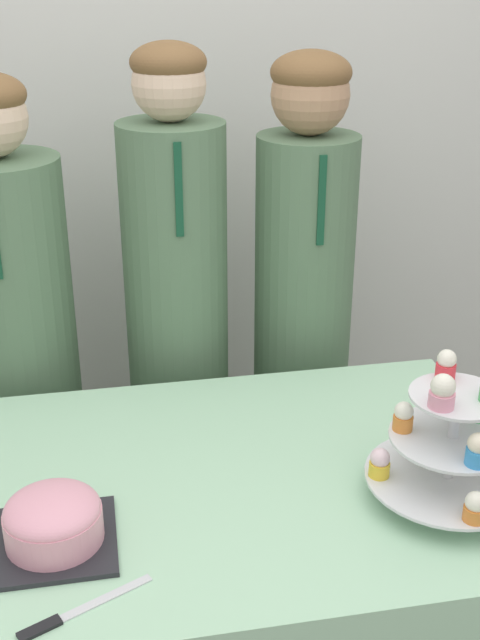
{
  "coord_description": "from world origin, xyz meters",
  "views": [
    {
      "loc": [
        -0.19,
        -0.89,
        1.66
      ],
      "look_at": [
        0.06,
        0.44,
        1.04
      ],
      "focal_mm": 45.0,
      "sensor_mm": 36.0,
      "label": 1
    }
  ],
  "objects_px": {
    "cupcake_stand": "(453,439)",
    "student_2": "(302,335)",
    "cake_knife": "(65,618)",
    "round_cake": "(53,520)",
    "student_0": "(20,373)",
    "student_1": "(180,345)"
  },
  "relations": [
    {
      "from": "cupcake_stand",
      "to": "student_0",
      "type": "height_order",
      "value": "student_0"
    },
    {
      "from": "cake_knife",
      "to": "round_cake",
      "type": "bearing_deg",
      "value": 70.17
    },
    {
      "from": "student_2",
      "to": "cake_knife",
      "type": "bearing_deg",
      "value": -123.49
    },
    {
      "from": "round_cake",
      "to": "student_0",
      "type": "relative_size",
      "value": 0.15
    },
    {
      "from": "round_cake",
      "to": "student_1",
      "type": "height_order",
      "value": "student_1"
    },
    {
      "from": "cake_knife",
      "to": "student_1",
      "type": "height_order",
      "value": "student_1"
    },
    {
      "from": "cake_knife",
      "to": "student_2",
      "type": "bearing_deg",
      "value": 31.35
    },
    {
      "from": "student_0",
      "to": "student_1",
      "type": "relative_size",
      "value": 0.96
    },
    {
      "from": "cupcake_stand",
      "to": "student_1",
      "type": "height_order",
      "value": "student_1"
    },
    {
      "from": "cupcake_stand",
      "to": "student_1",
      "type": "bearing_deg",
      "value": 118.45
    },
    {
      "from": "cupcake_stand",
      "to": "student_2",
      "type": "bearing_deg",
      "value": 95.88
    },
    {
      "from": "student_1",
      "to": "student_0",
      "type": "bearing_deg",
      "value": 180.0
    },
    {
      "from": "student_1",
      "to": "round_cake",
      "type": "bearing_deg",
      "value": -111.84
    },
    {
      "from": "student_1",
      "to": "student_2",
      "type": "distance_m",
      "value": 0.34
    },
    {
      "from": "cupcake_stand",
      "to": "student_0",
      "type": "xyz_separation_m",
      "value": [
        -0.84,
        0.77,
        -0.18
      ]
    },
    {
      "from": "student_0",
      "to": "student_1",
      "type": "height_order",
      "value": "student_1"
    },
    {
      "from": "cake_knife",
      "to": "student_0",
      "type": "height_order",
      "value": "student_0"
    },
    {
      "from": "student_1",
      "to": "cupcake_stand",
      "type": "bearing_deg",
      "value": -61.55
    },
    {
      "from": "student_1",
      "to": "student_2",
      "type": "bearing_deg",
      "value": -0.0
    },
    {
      "from": "student_2",
      "to": "cupcake_stand",
      "type": "bearing_deg",
      "value": -84.12
    },
    {
      "from": "round_cake",
      "to": "student_2",
      "type": "xyz_separation_m",
      "value": [
        0.64,
        0.77,
        -0.06
      ]
    },
    {
      "from": "round_cake",
      "to": "student_0",
      "type": "distance_m",
      "value": 0.78
    }
  ]
}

